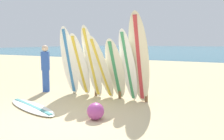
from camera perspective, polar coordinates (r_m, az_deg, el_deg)
ground_plane at (r=5.45m, az=-12.39°, el=-12.15°), size 120.00×120.00×0.00m
ocean_water at (r=62.03m, az=24.91°, el=4.50°), size 120.00×80.00×0.01m
surfboard_rack at (r=7.51m, az=-1.07°, el=-1.52°), size 2.70×0.09×1.08m
surfboard_leaning_far_left at (r=7.85m, az=-10.18°, el=2.05°), size 0.60×0.73×2.25m
surfboard_leaning_left at (r=7.59m, az=-7.63°, el=1.11°), size 0.55×0.94×2.03m
surfboard_leaning_center_left at (r=7.32m, az=-4.87°, el=1.83°), size 0.69×0.83×2.25m
surfboard_leaning_center at (r=7.10m, az=-2.44°, el=0.39°), size 0.69×1.06×1.93m
surfboard_leaning_center_right at (r=7.00m, az=0.82°, el=0.02°), size 0.57×0.93×1.86m
surfboard_leaning_right at (r=6.80m, az=3.92°, el=0.91°), size 0.60×0.81×2.12m
surfboard_leaning_far_right at (r=6.65m, az=6.49°, el=2.70°), size 0.59×0.76×2.57m
surfboard_lying_on_sand at (r=6.74m, az=-18.71°, el=-8.36°), size 2.31×1.26×0.08m
beachgoer_standing at (r=8.64m, az=-15.63°, el=0.86°), size 0.31×0.28×1.64m
beach_ball at (r=5.46m, az=-3.95°, el=-9.81°), size 0.39×0.39×0.39m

